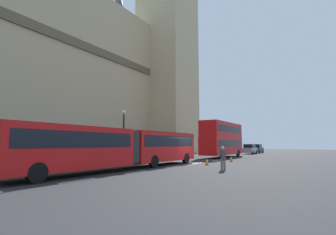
{
  "coord_description": "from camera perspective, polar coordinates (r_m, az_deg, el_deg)",
  "views": [
    {
      "loc": [
        -21.35,
        -10.8,
        1.85
      ],
      "look_at": [
        4.35,
        5.55,
        5.08
      ],
      "focal_mm": 26.89,
      "sensor_mm": 36.0,
      "label": 1
    }
  ],
  "objects": [
    {
      "name": "ground_plane",
      "position": [
        24.0,
        5.71,
        -10.45
      ],
      "size": [
        160.0,
        160.0,
        0.0
      ],
      "primitive_type": "plane",
      "color": "#262628"
    },
    {
      "name": "lane_centre_marking",
      "position": [
        18.89,
        -2.64,
        -11.65
      ],
      "size": [
        25.2,
        0.16,
        0.01
      ],
      "color": "silver",
      "rests_on": "ground_plane"
    },
    {
      "name": "articulated_bus",
      "position": [
        19.04,
        -9.81,
        -6.28
      ],
      "size": [
        17.94,
        2.54,
        2.9
      ],
      "color": "red",
      "rests_on": "ground_plane"
    },
    {
      "name": "double_decker_bus",
      "position": [
        36.94,
        12.23,
        -4.59
      ],
      "size": [
        10.82,
        2.54,
        4.9
      ],
      "color": "red",
      "rests_on": "ground_plane"
    },
    {
      "name": "sedan_lead",
      "position": [
        50.57,
        18.08,
        -6.82
      ],
      "size": [
        4.4,
        1.86,
        1.85
      ],
      "color": "gray",
      "rests_on": "ground_plane"
    },
    {
      "name": "sedan_trailing",
      "position": [
        56.5,
        19.54,
        -6.66
      ],
      "size": [
        4.4,
        1.86,
        1.85
      ],
      "color": "black",
      "rests_on": "ground_plane"
    },
    {
      "name": "traffic_cone_west",
      "position": [
        22.99,
        8.83,
        -9.89
      ],
      "size": [
        0.36,
        0.36,
        0.58
      ],
      "color": "black",
      "rests_on": "ground_plane"
    },
    {
      "name": "traffic_cone_middle",
      "position": [
        27.98,
        14.12,
        -9.09
      ],
      "size": [
        0.36,
        0.36,
        0.58
      ],
      "color": "black",
      "rests_on": "ground_plane"
    },
    {
      "name": "street_lamp",
      "position": [
        25.63,
        -10.05,
        -3.27
      ],
      "size": [
        0.44,
        0.44,
        5.27
      ],
      "color": "black",
      "rests_on": "ground_plane"
    },
    {
      "name": "pedestrian_near_cones",
      "position": [
        18.53,
        12.35,
        -8.81
      ],
      "size": [
        0.46,
        0.44,
        1.69
      ],
      "color": "#726651",
      "rests_on": "ground_plane"
    }
  ]
}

